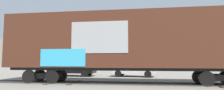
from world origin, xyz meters
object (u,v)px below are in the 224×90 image
freight_car (126,42)px  flagpole (78,33)px  parked_car_black (71,68)px  parked_car_white (133,69)px

freight_car → flagpole: (-7.44, 11.32, 2.46)m
flagpole → parked_car_black: size_ratio=1.75×
freight_car → parked_car_black: freight_car is taller
freight_car → flagpole: bearing=123.3°
flagpole → freight_car: bearing=-56.7°
freight_car → parked_car_black: (-6.08, 5.82, -2.05)m
parked_car_white → freight_car: bearing=-92.1°
freight_car → parked_car_black: 8.66m
parked_car_black → flagpole: bearing=103.9°
flagpole → parked_car_black: bearing=-76.1°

